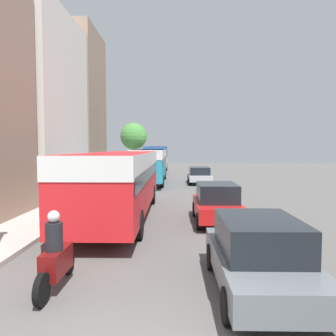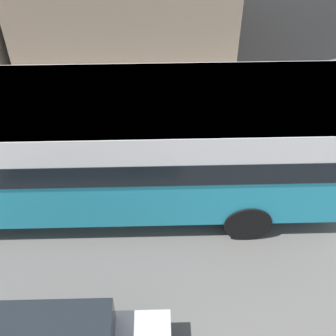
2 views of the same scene
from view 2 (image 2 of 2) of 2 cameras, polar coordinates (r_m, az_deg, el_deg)
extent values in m
cube|color=teal|center=(9.85, -9.93, 2.70)|extent=(2.41, 10.74, 2.38)
cube|color=white|center=(9.32, -10.55, 6.51)|extent=(2.43, 10.79, 0.71)
cube|color=black|center=(9.65, -10.14, 4.01)|extent=(2.45, 10.31, 0.52)
cylinder|color=black|center=(11.50, 8.02, 2.28)|extent=(0.28, 1.00, 1.00)
cylinder|color=black|center=(10.00, 9.61, -6.31)|extent=(0.28, 1.00, 1.00)
cylinder|color=black|center=(8.81, -5.11, -18.73)|extent=(0.22, 0.64, 0.64)
camera|label=1|loc=(30.47, -77.18, -0.97)|focal=35.00mm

